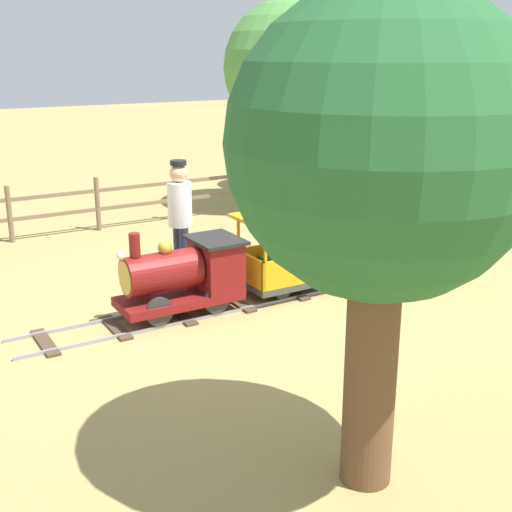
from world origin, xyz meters
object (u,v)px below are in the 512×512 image
object	(u,v)px
oak_tree_near	(383,151)
oak_tree_far	(292,68)
conductor_person	(180,214)
locomotive	(186,274)
passenger_car	(324,254)
oak_tree_distant	(333,43)

from	to	relation	value
oak_tree_near	oak_tree_far	bearing A→B (deg)	-30.00
conductor_person	locomotive	bearing A→B (deg)	158.39
passenger_car	locomotive	bearing A→B (deg)	90.00
locomotive	oak_tree_far	size ratio (longest dim) A/B	0.38
locomotive	conductor_person	distance (m)	1.07
locomotive	conductor_person	world-z (taller)	conductor_person
conductor_person	oak_tree_near	size ratio (longest dim) A/B	0.49
locomotive	oak_tree_far	bearing A→B (deg)	-45.60
passenger_car	oak_tree_distant	bearing A→B (deg)	-37.33
oak_tree_distant	oak_tree_near	bearing A→B (deg)	144.73
oak_tree_far	oak_tree_distant	world-z (taller)	oak_tree_distant
locomotive	oak_tree_distant	distance (m)	7.86
oak_tree_far	oak_tree_distant	distance (m)	1.88
locomotive	passenger_car	world-z (taller)	locomotive
conductor_person	oak_tree_near	world-z (taller)	oak_tree_near
oak_tree_near	oak_tree_far	world-z (taller)	oak_tree_far
passenger_car	oak_tree_distant	size ratio (longest dim) A/B	0.59
conductor_person	passenger_car	bearing A→B (deg)	-119.54
oak_tree_near	passenger_car	bearing A→B (deg)	-32.19
conductor_person	oak_tree_distant	world-z (taller)	oak_tree_distant
oak_tree_near	oak_tree_distant	size ratio (longest dim) A/B	0.83
oak_tree_far	passenger_car	bearing A→B (deg)	151.99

